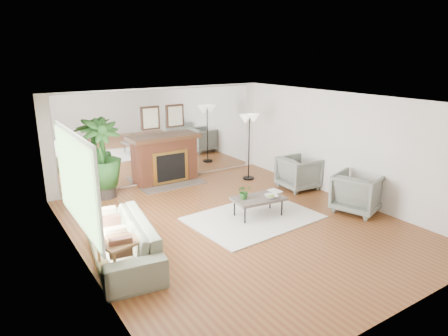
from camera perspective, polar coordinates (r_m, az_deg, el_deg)
ground at (r=8.17m, az=2.04°, el=-8.12°), size 7.00×7.00×0.00m
wall_left at (r=6.56m, az=-19.78°, el=-3.57°), size 0.02×7.00×2.50m
wall_right at (r=9.73m, az=16.70°, el=2.96°), size 0.02×7.00×2.50m
wall_back at (r=10.70m, az=-8.74°, el=4.61°), size 6.00×0.02×2.50m
mirror_panel at (r=10.68m, az=-8.70°, el=4.59°), size 5.40×0.04×2.40m
window_panel at (r=6.91m, az=-20.42°, el=-1.78°), size 0.04×2.40×1.50m
fireplace at (r=10.63m, az=-8.09°, el=1.29°), size 1.85×0.83×2.05m
area_rug at (r=8.48m, az=4.22°, el=-7.11°), size 2.71×2.03×0.03m
coffee_table at (r=8.44m, az=4.93°, el=-4.45°), size 1.14×0.75×0.43m
sofa at (r=6.97m, az=-14.47°, el=-10.03°), size 1.24×2.46×0.69m
armchair_back at (r=10.33m, az=10.65°, el=-0.69°), size 0.97×0.94×0.83m
armchair_front at (r=9.16m, az=18.55°, el=-3.35°), size 1.18×1.16×0.86m
side_table at (r=6.37m, az=-14.79°, el=-10.78°), size 0.67×0.67×0.63m
potted_ficus at (r=9.81m, az=-17.09°, el=1.57°), size 0.95×0.95×1.89m
floor_lamp at (r=10.69m, az=3.65°, el=6.29°), size 0.58×0.32×1.79m
tabletop_plant at (r=8.30m, az=2.90°, el=-3.37°), size 0.34×0.31×0.31m
fruit_bowl at (r=8.42m, az=6.75°, el=-4.05°), size 0.34×0.34×0.07m
book at (r=8.74m, az=6.76°, el=-3.43°), size 0.23×0.30×0.02m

